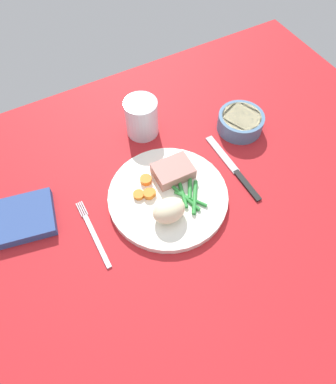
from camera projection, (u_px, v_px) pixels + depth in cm
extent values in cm
cube|color=red|center=(183.00, 202.00, 75.62)|extent=(120.00, 90.00, 2.00)
cylinder|color=white|center=(168.00, 197.00, 74.31)|extent=(25.70, 25.70, 1.60)
cube|color=#B2756B|center=(173.00, 171.00, 75.30)|extent=(8.44, 6.42, 2.71)
ellipsoid|color=beige|center=(169.00, 210.00, 68.96)|extent=(6.82, 5.28, 4.49)
cylinder|color=orange|center=(149.00, 194.00, 72.97)|extent=(2.34, 2.34, 1.27)
cylinder|color=orange|center=(146.00, 180.00, 74.96)|extent=(2.54, 2.54, 1.19)
cylinder|color=orange|center=(151.00, 193.00, 73.27)|extent=(2.05, 2.05, 0.98)
cylinder|color=orange|center=(139.00, 195.00, 73.07)|extent=(2.33, 2.33, 0.89)
cylinder|color=#2D8C38|center=(187.00, 197.00, 72.86)|extent=(2.81, 8.00, 0.77)
cylinder|color=#2D8C38|center=(184.00, 192.00, 73.46)|extent=(2.80, 7.17, 0.81)
cylinder|color=#2D8C38|center=(191.00, 199.00, 72.65)|extent=(4.77, 6.59, 0.73)
cylinder|color=#2D8C38|center=(195.00, 197.00, 72.75)|extent=(5.25, 7.22, 0.90)
cylinder|color=#2D8C38|center=(190.00, 186.00, 74.23)|extent=(4.00, 5.87, 0.87)
cube|color=silver|center=(97.00, 241.00, 69.40)|extent=(1.00, 13.00, 0.40)
cube|color=silver|center=(79.00, 210.00, 73.17)|extent=(0.24, 3.60, 0.40)
cube|color=silver|center=(81.00, 210.00, 73.27)|extent=(0.24, 3.60, 0.40)
cube|color=silver|center=(83.00, 209.00, 73.38)|extent=(0.24, 3.60, 0.40)
cube|color=silver|center=(85.00, 208.00, 73.48)|extent=(0.24, 3.60, 0.40)
cube|color=black|center=(247.00, 185.00, 76.59)|extent=(1.30, 9.00, 0.64)
cube|color=silver|center=(222.00, 154.00, 81.31)|extent=(1.70, 12.00, 0.40)
cylinder|color=silver|center=(142.00, 118.00, 81.57)|extent=(7.78, 7.78, 9.33)
cylinder|color=silver|center=(142.00, 125.00, 83.64)|extent=(7.16, 7.16, 4.43)
cylinder|color=#4C7299|center=(240.00, 122.00, 84.29)|extent=(11.05, 11.05, 4.17)
cylinder|color=beige|center=(241.00, 119.00, 83.50)|extent=(9.39, 9.39, 2.30)
cube|color=#334C8C|center=(23.00, 218.00, 71.18)|extent=(14.52, 13.05, 2.14)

